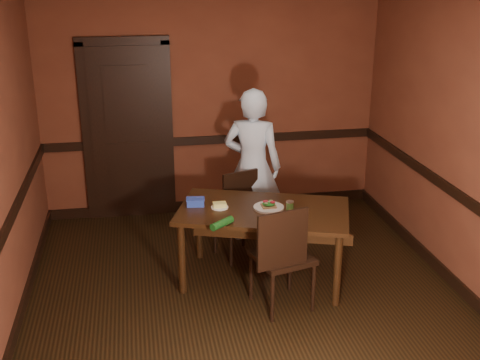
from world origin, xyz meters
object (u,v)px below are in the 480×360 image
object	(u,v)px
sandwich_plate	(269,207)
food_tub	(195,202)
chair_far	(237,217)
cheese_saucer	(220,206)
chair_near	(282,255)
person	(252,166)
dining_table	(263,245)
sauce_jar	(290,205)

from	to	relation	value
sandwich_plate	food_tub	distance (m)	0.70
chair_far	cheese_saucer	bearing A→B (deg)	-139.14
chair_near	person	xyz separation A→B (m)	(0.01, 1.42, 0.35)
sandwich_plate	dining_table	bearing A→B (deg)	-175.68
chair_far	sandwich_plate	distance (m)	0.66
dining_table	food_tub	distance (m)	0.77
food_tub	cheese_saucer	bearing A→B (deg)	-17.49
chair_near	food_tub	xyz separation A→B (m)	(-0.68, 0.70, 0.28)
chair_far	food_tub	xyz separation A→B (m)	(-0.46, -0.34, 0.34)
sauce_jar	sandwich_plate	bearing A→B (deg)	161.11
food_tub	dining_table	bearing A→B (deg)	-11.77
sauce_jar	person	bearing A→B (deg)	99.18
chair_far	sauce_jar	size ratio (longest dim) A/B	10.13
dining_table	sauce_jar	distance (m)	0.48
chair_far	person	distance (m)	0.61
person	sauce_jar	size ratio (longest dim) A/B	19.77
chair_far	food_tub	bearing A→B (deg)	-163.30
sandwich_plate	food_tub	xyz separation A→B (m)	(-0.67, 0.20, 0.02)
sandwich_plate	sauce_jar	distance (m)	0.20
chair_far	person	world-z (taller)	person
person	sandwich_plate	world-z (taller)	person
dining_table	person	world-z (taller)	person
person	sauce_jar	distance (m)	1.00
person	dining_table	bearing A→B (deg)	106.71
chair_far	sauce_jar	distance (m)	0.80
chair_far	sandwich_plate	bearing A→B (deg)	-89.03
sandwich_plate	person	bearing A→B (deg)	88.21
chair_near	cheese_saucer	distance (m)	0.80
dining_table	person	distance (m)	1.05
sauce_jar	cheese_saucer	world-z (taller)	sauce_jar
dining_table	sandwich_plate	size ratio (longest dim) A/B	5.48
dining_table	food_tub	size ratio (longest dim) A/B	8.58
food_tub	sandwich_plate	bearing A→B (deg)	-10.18
sauce_jar	chair_far	bearing A→B (deg)	122.93
sandwich_plate	cheese_saucer	world-z (taller)	sandwich_plate
sandwich_plate	chair_near	bearing A→B (deg)	-88.34
chair_near	person	world-z (taller)	person
dining_table	person	bearing A→B (deg)	104.25
dining_table	cheese_saucer	bearing A→B (deg)	-175.62
cheese_saucer	food_tub	size ratio (longest dim) A/B	0.89
dining_table	cheese_saucer	world-z (taller)	cheese_saucer
chair_far	food_tub	distance (m)	0.67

